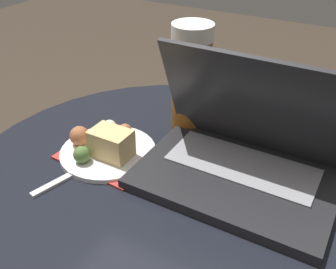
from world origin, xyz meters
TOP-DOWN VIEW (x-y plane):
  - table at (0.00, 0.00)m, footprint 0.75×0.75m
  - napkin at (-0.14, -0.00)m, footprint 0.17×0.13m
  - laptop at (0.09, 0.07)m, footprint 0.32×0.22m
  - beer_glass at (-0.06, 0.17)m, footprint 0.08×0.08m
  - snack_plate at (-0.14, 0.01)m, footprint 0.17×0.17m
  - fork at (-0.15, -0.04)m, footprint 0.07×0.19m

SIDE VIEW (x-z plane):
  - table at x=0.00m, z-range 0.15..0.72m
  - napkin at x=-0.14m, z-range 0.57..0.58m
  - fork at x=-0.15m, z-range 0.57..0.58m
  - snack_plate at x=-0.14m, z-range 0.56..0.62m
  - laptop at x=0.09m, z-range 0.51..0.72m
  - beer_glass at x=-0.06m, z-range 0.57..0.78m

